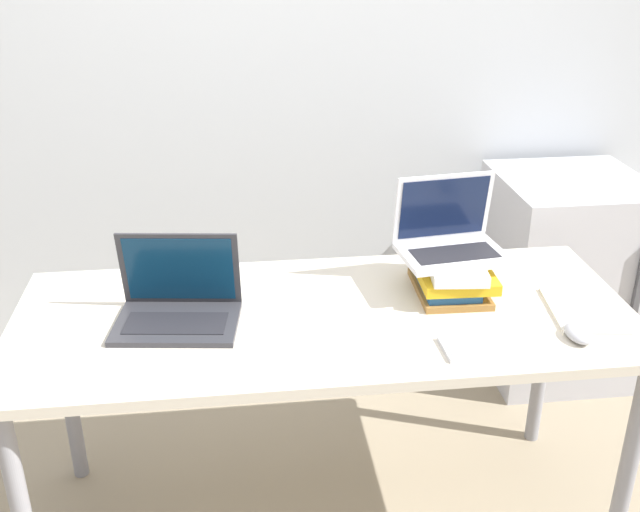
{
  "coord_description": "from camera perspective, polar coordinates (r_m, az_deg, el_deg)",
  "views": [
    {
      "loc": [
        -0.24,
        -1.49,
        1.8
      ],
      "look_at": [
        -0.01,
        0.37,
        0.94
      ],
      "focal_mm": 42.0,
      "sensor_mm": 36.0,
      "label": 1
    }
  ],
  "objects": [
    {
      "name": "laptop_on_books",
      "position": [
        2.25,
        9.84,
        1.34
      ],
      "size": [
        0.33,
        0.25,
        0.23
      ],
      "color": "silver",
      "rests_on": "book_stack"
    },
    {
      "name": "mini_fridge",
      "position": [
        3.26,
        17.84,
        -1.46
      ],
      "size": [
        0.57,
        0.59,
        0.85
      ],
      "color": "silver",
      "rests_on": "ground_plane"
    },
    {
      "name": "notepad",
      "position": [
        2.27,
        19.39,
        -3.92
      ],
      "size": [
        0.22,
        0.29,
        0.01
      ],
      "color": "silver",
      "rests_on": "desk"
    },
    {
      "name": "wireless_keyboard",
      "position": [
        2.03,
        12.99,
        -6.65
      ],
      "size": [
        0.27,
        0.13,
        0.01
      ],
      "color": "silver",
      "rests_on": "desk"
    },
    {
      "name": "wall_back",
      "position": [
        3.04,
        -2.43,
        16.25
      ],
      "size": [
        8.0,
        0.05,
        2.7
      ],
      "color": "silver",
      "rests_on": "ground_plane"
    },
    {
      "name": "desk",
      "position": [
        2.18,
        0.39,
        -6.09
      ],
      "size": [
        1.77,
        0.73,
        0.76
      ],
      "color": "beige",
      "rests_on": "ground_plane"
    },
    {
      "name": "mouse",
      "position": [
        2.12,
        19.1,
        -5.58
      ],
      "size": [
        0.07,
        0.11,
        0.03
      ],
      "color": "#B2B2B7",
      "rests_on": "desk"
    },
    {
      "name": "laptop_left",
      "position": [
        2.11,
        -10.78,
        -3.68
      ],
      "size": [
        0.36,
        0.28,
        0.24
      ],
      "color": "#333338",
      "rests_on": "desk"
    },
    {
      "name": "book_stack",
      "position": [
        2.26,
        9.96,
        -1.41
      ],
      "size": [
        0.23,
        0.3,
        0.11
      ],
      "color": "olive",
      "rests_on": "desk"
    }
  ]
}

